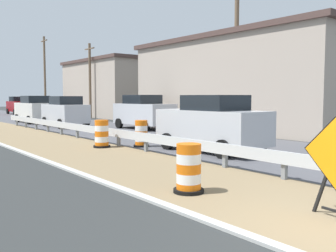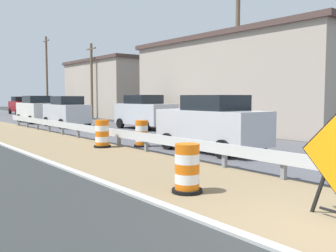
# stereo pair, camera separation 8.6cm
# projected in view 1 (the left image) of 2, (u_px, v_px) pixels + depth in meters

# --- Properties ---
(ground_plane) EXTENTS (160.00, 160.00, 0.00)m
(ground_plane) POSITION_uv_depth(u_px,v_px,m) (332.00, 229.00, 5.86)
(ground_plane) COLOR #2B2D2D
(curb_near_edge) EXTENTS (0.20, 120.00, 0.11)m
(curb_near_edge) POSITION_uv_depth(u_px,v_px,m) (281.00, 250.00, 5.07)
(curb_near_edge) COLOR #ADADA8
(curb_near_edge) RESTS_ON ground
(traffic_barrel_nearest) EXTENTS (0.66, 0.66, 1.05)m
(traffic_barrel_nearest) POSITION_uv_depth(u_px,v_px,m) (189.00, 171.00, 8.08)
(traffic_barrel_nearest) COLOR orange
(traffic_barrel_nearest) RESTS_ON ground
(traffic_barrel_close) EXTENTS (0.64, 0.64, 1.09)m
(traffic_barrel_close) POSITION_uv_depth(u_px,v_px,m) (141.00, 135.00, 15.52)
(traffic_barrel_close) COLOR orange
(traffic_barrel_close) RESTS_ON ground
(traffic_barrel_mid) EXTENTS (0.69, 0.69, 1.11)m
(traffic_barrel_mid) POSITION_uv_depth(u_px,v_px,m) (102.00, 135.00, 15.30)
(traffic_barrel_mid) COLOR orange
(traffic_barrel_mid) RESTS_ON ground
(car_trailing_near_lane) EXTENTS (2.26, 4.39, 2.17)m
(car_trailing_near_lane) POSITION_uv_depth(u_px,v_px,m) (144.00, 112.00, 24.12)
(car_trailing_near_lane) COLOR silver
(car_trailing_near_lane) RESTS_ON ground
(car_lead_far_lane) EXTENTS (2.09, 4.59, 2.12)m
(car_lead_far_lane) POSITION_uv_depth(u_px,v_px,m) (35.00, 109.00, 29.83)
(car_lead_far_lane) COLOR silver
(car_lead_far_lane) RESTS_ON ground
(car_mid_far_lane) EXTENTS (2.22, 4.09, 1.98)m
(car_mid_far_lane) POSITION_uv_depth(u_px,v_px,m) (38.00, 107.00, 39.80)
(car_mid_far_lane) COLOR silver
(car_mid_far_lane) RESTS_ON ground
(car_trailing_far_lane) EXTENTS (2.16, 4.44, 2.11)m
(car_trailing_far_lane) POSITION_uv_depth(u_px,v_px,m) (212.00, 123.00, 14.13)
(car_trailing_far_lane) COLOR silver
(car_trailing_far_lane) RESTS_ON ground
(car_distant_a) EXTENTS (2.04, 4.54, 2.07)m
(car_distant_a) POSITION_uv_depth(u_px,v_px,m) (19.00, 105.00, 44.44)
(car_distant_a) COLOR maroon
(car_distant_a) RESTS_ON ground
(car_distant_b) EXTENTS (2.06, 4.44, 2.09)m
(car_distant_b) POSITION_uv_depth(u_px,v_px,m) (65.00, 112.00, 25.74)
(car_distant_b) COLOR silver
(car_distant_b) RESTS_ON ground
(roadside_shop_near) EXTENTS (8.91, 15.18, 5.77)m
(roadside_shop_near) POSITION_uv_depth(u_px,v_px,m) (255.00, 84.00, 24.78)
(roadside_shop_near) COLOR #AD9E8E
(roadside_shop_near) RESTS_ON ground
(roadside_shop_far) EXTENTS (8.49, 11.95, 5.82)m
(roadside_shop_far) POSITION_uv_depth(u_px,v_px,m) (121.00, 88.00, 40.14)
(roadside_shop_far) COLOR #AD9E8E
(roadside_shop_far) RESTS_ON ground
(utility_pole_near) EXTENTS (0.24, 1.80, 8.34)m
(utility_pole_near) POSITION_uv_depth(u_px,v_px,m) (236.00, 55.00, 20.51)
(utility_pole_near) COLOR brown
(utility_pole_near) RESTS_ON ground
(utility_pole_mid) EXTENTS (0.24, 1.80, 7.06)m
(utility_pole_mid) POSITION_uv_depth(u_px,v_px,m) (90.00, 79.00, 35.83)
(utility_pole_mid) COLOR brown
(utility_pole_mid) RESTS_ON ground
(utility_pole_far) EXTENTS (0.24, 1.80, 9.07)m
(utility_pole_far) POSITION_uv_depth(u_px,v_px,m) (45.00, 74.00, 44.53)
(utility_pole_far) COLOR brown
(utility_pole_far) RESTS_ON ground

